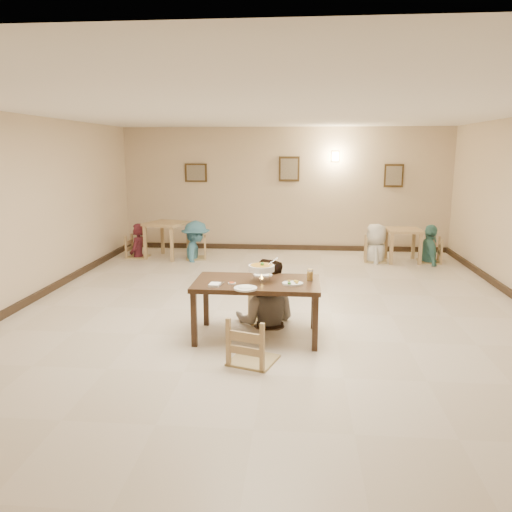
# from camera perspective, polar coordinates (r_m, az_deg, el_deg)

# --- Properties ---
(floor) EXTENTS (10.00, 10.00, 0.00)m
(floor) POSITION_cam_1_polar(r_m,az_deg,el_deg) (7.74, 2.01, -6.40)
(floor) COLOR beige
(floor) RESTS_ON ground
(ceiling) EXTENTS (10.00, 10.00, 0.00)m
(ceiling) POSITION_cam_1_polar(r_m,az_deg,el_deg) (7.37, 2.19, 16.35)
(ceiling) COLOR white
(ceiling) RESTS_ON wall_back
(wall_back) EXTENTS (10.00, 0.00, 10.00)m
(wall_back) POSITION_cam_1_polar(r_m,az_deg,el_deg) (12.37, 3.31, 7.59)
(wall_back) COLOR beige
(wall_back) RESTS_ON floor
(wall_front) EXTENTS (10.00, 0.00, 10.00)m
(wall_front) POSITION_cam_1_polar(r_m,az_deg,el_deg) (2.54, -3.88, -9.60)
(wall_front) COLOR beige
(wall_front) RESTS_ON floor
(wall_left) EXTENTS (0.00, 10.00, 10.00)m
(wall_left) POSITION_cam_1_polar(r_m,az_deg,el_deg) (8.59, -25.71, 4.53)
(wall_left) COLOR beige
(wall_left) RESTS_ON floor
(baseboard_back) EXTENTS (8.00, 0.06, 0.12)m
(baseboard_back) POSITION_cam_1_polar(r_m,az_deg,el_deg) (12.54, 3.23, 1.01)
(baseboard_back) COLOR black
(baseboard_back) RESTS_ON floor
(baseboard_left) EXTENTS (0.06, 10.00, 0.12)m
(baseboard_left) POSITION_cam_1_polar(r_m,az_deg,el_deg) (8.85, -24.70, -4.74)
(baseboard_left) COLOR black
(baseboard_left) RESTS_ON floor
(picture_a) EXTENTS (0.55, 0.04, 0.45)m
(picture_a) POSITION_cam_1_polar(r_m,az_deg,el_deg) (12.57, -6.88, 9.42)
(picture_a) COLOR #372611
(picture_a) RESTS_ON wall_back
(picture_b) EXTENTS (0.50, 0.04, 0.60)m
(picture_b) POSITION_cam_1_polar(r_m,az_deg,el_deg) (12.30, 3.81, 9.90)
(picture_b) COLOR #372611
(picture_b) RESTS_ON wall_back
(picture_c) EXTENTS (0.45, 0.04, 0.55)m
(picture_c) POSITION_cam_1_polar(r_m,az_deg,el_deg) (12.50, 15.47, 8.84)
(picture_c) COLOR #372611
(picture_c) RESTS_ON wall_back
(wall_sconce) EXTENTS (0.16, 0.05, 0.22)m
(wall_sconce) POSITION_cam_1_polar(r_m,az_deg,el_deg) (12.32, 9.05, 11.18)
(wall_sconce) COLOR #FFD88C
(wall_sconce) RESTS_ON wall_back
(main_table) EXTENTS (1.64, 0.93, 0.77)m
(main_table) POSITION_cam_1_polar(r_m,az_deg,el_deg) (6.52, 0.10, -3.60)
(main_table) COLOR #372315
(main_table) RESTS_ON floor
(chair_far) EXTENTS (0.44, 0.44, 0.94)m
(chair_far) POSITION_cam_1_polar(r_m,az_deg,el_deg) (7.24, 0.91, -3.79)
(chair_far) COLOR tan
(chair_far) RESTS_ON floor
(chair_near) EXTENTS (0.51, 0.51, 1.08)m
(chair_near) POSITION_cam_1_polar(r_m,az_deg,el_deg) (5.81, -0.33, -7.10)
(chair_near) COLOR tan
(chair_near) RESTS_ON floor
(main_diner) EXTENTS (0.96, 0.78, 1.89)m
(main_diner) POSITION_cam_1_polar(r_m,az_deg,el_deg) (7.01, 1.18, -0.34)
(main_diner) COLOR gray
(main_diner) RESTS_ON floor
(curry_warmer) EXTENTS (0.38, 0.34, 0.30)m
(curry_warmer) POSITION_cam_1_polar(r_m,az_deg,el_deg) (6.45, 0.63, -1.41)
(curry_warmer) COLOR silver
(curry_warmer) RESTS_ON main_table
(rice_plate_far) EXTENTS (0.26, 0.26, 0.06)m
(rice_plate_far) POSITION_cam_1_polar(r_m,az_deg,el_deg) (6.79, 0.77, -2.16)
(rice_plate_far) COLOR white
(rice_plate_far) RESTS_ON main_table
(rice_plate_near) EXTENTS (0.29, 0.29, 0.07)m
(rice_plate_near) POSITION_cam_1_polar(r_m,az_deg,el_deg) (6.14, -1.20, -3.68)
(rice_plate_near) COLOR white
(rice_plate_near) RESTS_ON main_table
(fried_plate) EXTENTS (0.27, 0.27, 0.06)m
(fried_plate) POSITION_cam_1_polar(r_m,az_deg,el_deg) (6.36, 4.19, -3.09)
(fried_plate) COLOR white
(fried_plate) RESTS_ON main_table
(chili_dish) EXTENTS (0.10, 0.10, 0.02)m
(chili_dish) POSITION_cam_1_polar(r_m,az_deg,el_deg) (6.39, -2.78, -3.11)
(chili_dish) COLOR white
(chili_dish) RESTS_ON main_table
(napkin_cutlery) EXTENTS (0.17, 0.26, 0.03)m
(napkin_cutlery) POSITION_cam_1_polar(r_m,az_deg,el_deg) (6.30, -4.72, -3.29)
(napkin_cutlery) COLOR white
(napkin_cutlery) RESTS_ON main_table
(drink_glass) EXTENTS (0.08, 0.08, 0.15)m
(drink_glass) POSITION_cam_1_polar(r_m,az_deg,el_deg) (6.56, 6.19, -2.20)
(drink_glass) COLOR white
(drink_glass) RESTS_ON main_table
(bg_table_left) EXTENTS (1.04, 1.04, 0.83)m
(bg_table_left) POSITION_cam_1_polar(r_m,az_deg,el_deg) (11.65, -10.19, 3.14)
(bg_table_left) COLOR tan
(bg_table_left) RESTS_ON floor
(bg_table_right) EXTENTS (0.75, 0.75, 0.74)m
(bg_table_right) POSITION_cam_1_polar(r_m,az_deg,el_deg) (11.54, 16.49, 2.31)
(bg_table_right) COLOR tan
(bg_table_right) RESTS_ON floor
(bg_chair_ll) EXTENTS (0.46, 0.46, 0.99)m
(bg_chair_ll) POSITION_cam_1_polar(r_m,az_deg,el_deg) (11.84, -13.41, 2.17)
(bg_chair_ll) COLOR tan
(bg_chair_ll) RESTS_ON floor
(bg_chair_lr) EXTENTS (0.45, 0.45, 0.97)m
(bg_chair_lr) POSITION_cam_1_polar(r_m,az_deg,el_deg) (11.48, -6.90, 2.07)
(bg_chair_lr) COLOR tan
(bg_chair_lr) RESTS_ON floor
(bg_chair_rl) EXTENTS (0.49, 0.49, 1.05)m
(bg_chair_rl) POSITION_cam_1_polar(r_m,az_deg,el_deg) (11.43, 13.58, 1.98)
(bg_chair_rl) COLOR tan
(bg_chair_rl) RESTS_ON floor
(bg_chair_rr) EXTENTS (0.49, 0.49, 1.04)m
(bg_chair_rr) POSITION_cam_1_polar(r_m,az_deg,el_deg) (11.69, 19.31, 1.83)
(bg_chair_rr) COLOR tan
(bg_chair_rr) RESTS_ON floor
(bg_diner_a) EXTENTS (0.40, 0.59, 1.59)m
(bg_diner_a) POSITION_cam_1_polar(r_m,az_deg,el_deg) (11.80, -13.48, 3.63)
(bg_diner_a) COLOR #4F1924
(bg_diner_a) RESTS_ON floor
(bg_diner_b) EXTENTS (0.82, 1.21, 1.74)m
(bg_diner_b) POSITION_cam_1_polar(r_m,az_deg,el_deg) (11.42, -6.95, 3.99)
(bg_diner_b) COLOR teal
(bg_diner_b) RESTS_ON floor
(bg_diner_c) EXTENTS (0.61, 0.87, 1.70)m
(bg_diner_c) POSITION_cam_1_polar(r_m,az_deg,el_deg) (11.38, 13.66, 3.60)
(bg_diner_c) COLOR silver
(bg_diner_c) RESTS_ON floor
(bg_diner_d) EXTENTS (0.42, 0.99, 1.69)m
(bg_diner_d) POSITION_cam_1_polar(r_m,az_deg,el_deg) (11.64, 19.42, 3.41)
(bg_diner_d) COLOR teal
(bg_diner_d) RESTS_ON floor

